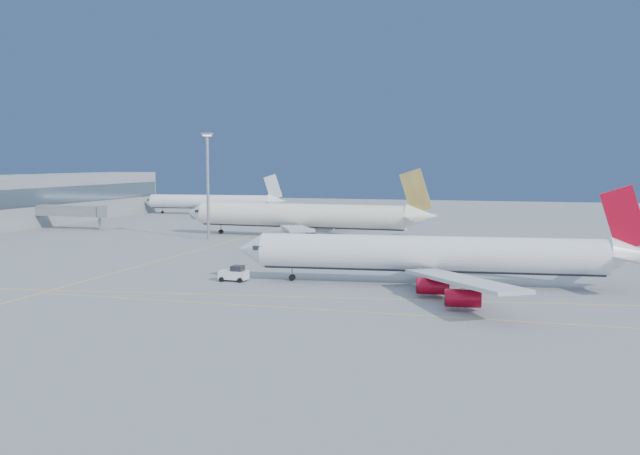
{
  "coord_description": "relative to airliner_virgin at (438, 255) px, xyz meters",
  "views": [
    {
      "loc": [
        27.17,
        -101.26,
        19.16
      ],
      "look_at": [
        -8.46,
        23.89,
        7.0
      ],
      "focal_mm": 40.0,
      "sensor_mm": 36.0,
      "label": 1
    }
  ],
  "objects": [
    {
      "name": "light_mast",
      "position": [
        -61.66,
        49.97,
        10.59
      ],
      "size": [
        2.25,
        2.25,
        25.98
      ],
      "color": "gray",
      "rests_on": "ground"
    },
    {
      "name": "pushback_tug",
      "position": [
        -31.72,
        -5.2,
        -3.58
      ],
      "size": [
        4.52,
        2.79,
        2.54
      ],
      "rotation": [
        0.0,
        0.0,
        -0.01
      ],
      "color": "white",
      "rests_on": "ground"
    },
    {
      "name": "airliner_third",
      "position": [
        -95.33,
        126.45,
        -0.33
      ],
      "size": [
        54.49,
        50.07,
        14.61
      ],
      "rotation": [
        0.0,
        0.0,
        0.08
      ],
      "color": "white",
      "rests_on": "ground"
    },
    {
      "name": "airliner_virgin",
      "position": [
        0.0,
        0.0,
        0.0
      ],
      "size": [
        63.91,
        57.15,
        15.76
      ],
      "rotation": [
        0.0,
        0.0,
        0.1
      ],
      "color": "white",
      "rests_on": "ground"
    },
    {
      "name": "terminal",
      "position": [
        -129.78,
        76.45,
        2.76
      ],
      "size": [
        18.4,
        110.0,
        15.0
      ],
      "color": "gray",
      "rests_on": "ground"
    },
    {
      "name": "airliner_etihad",
      "position": [
        -40.22,
        61.73,
        0.57
      ],
      "size": [
        66.99,
        61.84,
        17.49
      ],
      "rotation": [
        0.0,
        0.0,
        -0.05
      ],
      "color": "#F0E2CC",
      "rests_on": "ground"
    },
    {
      "name": "jet_bridge",
      "position": [
        -107.96,
        63.45,
        0.42
      ],
      "size": [
        23.6,
        3.6,
        6.9
      ],
      "color": "gray",
      "rests_on": "ground"
    },
    {
      "name": "taxiway_lines",
      "position": [
        -29.56,
        -2.21,
        -4.74
      ],
      "size": [
        118.86,
        140.0,
        0.02
      ],
      "color": "yellow",
      "rests_on": "ground"
    },
    {
      "name": "ground",
      "position": [
        -14.85,
        -8.55,
        -4.75
      ],
      "size": [
        500.0,
        500.0,
        0.0
      ],
      "primitive_type": "plane",
      "color": "slate",
      "rests_on": "ground"
    }
  ]
}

